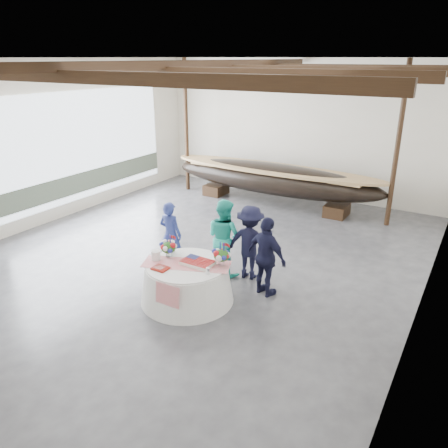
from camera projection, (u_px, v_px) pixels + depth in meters
The scene contains 14 objects.
floor at pixel (199, 254), 10.69m from camera, with size 10.00×12.00×0.01m, color #3D3D42.
wall_back at pixel (298, 129), 14.67m from camera, with size 10.00×0.02×4.50m, color silver.
wall_left at pixel (50, 143), 12.30m from camera, with size 0.02×12.00×4.50m, color silver.
wall_right at pixel (437, 198), 7.46m from camera, with size 0.02×12.00×4.50m, color silver.
ceiling at pixel (194, 58), 9.07m from camera, with size 10.00×12.00×0.01m, color white.
pavilion_structure at pixel (214, 81), 9.87m from camera, with size 9.80×11.76×4.50m.
open_bay at pixel (81, 152), 13.22m from camera, with size 0.03×7.00×3.20m.
longboat_display at pixel (273, 179), 14.00m from camera, with size 7.20×1.44×1.35m.
banquet_table at pixel (187, 282), 8.54m from camera, with size 1.83×1.83×0.78m.
tabletop_items at pixel (190, 254), 8.47m from camera, with size 1.77×1.13×0.40m.
guest_woman_blue at pixel (171, 234), 9.86m from camera, with size 0.56×0.37×1.53m, color navy.
guest_woman_teal at pixel (224, 237), 9.49m from camera, with size 0.83×0.65×1.71m, color #23B5A1.
guest_man_left at pixel (250, 242), 9.30m from camera, with size 1.06×0.61×1.63m, color black.
guest_man_right at pixel (267, 257), 8.60m from camera, with size 0.97×0.40×1.65m, color black.
Camera 1 is at (5.56, -7.99, 4.52)m, focal length 35.00 mm.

